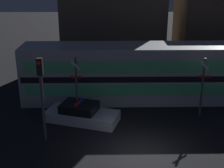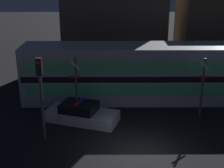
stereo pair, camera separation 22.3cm
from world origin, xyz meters
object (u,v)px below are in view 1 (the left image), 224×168
train (138,73)px  police_car (81,114)px  crossing_signal_near (203,85)px  traffic_light_corner (41,88)px

train → police_car: train is taller
train → police_car: (-3.79, -3.42, -1.53)m
crossing_signal_near → traffic_light_corner: traffic_light_corner is taller
crossing_signal_near → traffic_light_corner: bearing=-162.9°
crossing_signal_near → traffic_light_corner: (-9.39, -2.89, 0.91)m
train → traffic_light_corner: bearing=-134.8°
train → police_car: bearing=-137.9°
traffic_light_corner → crossing_signal_near: bearing=17.1°
police_car → crossing_signal_near: crossing_signal_near is taller
crossing_signal_near → traffic_light_corner: 9.87m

